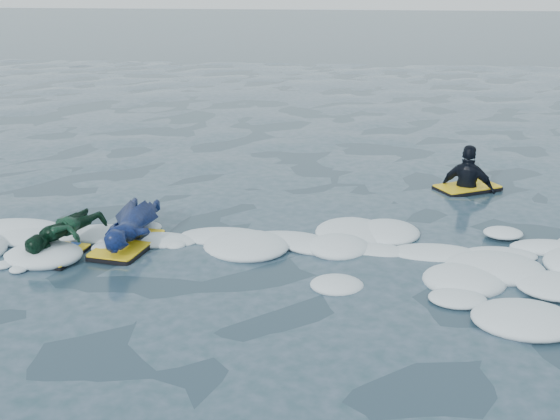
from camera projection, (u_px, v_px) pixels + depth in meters
The scene contains 5 objects.
ground at pixel (199, 287), 8.52m from camera, with size 120.00×120.00×0.00m, color #173137.
foam_band at pixel (216, 254), 9.49m from camera, with size 12.00×3.10×0.30m, color white, non-canonical shape.
prone_woman_unit at pixel (131, 226), 9.83m from camera, with size 0.84×1.83×0.47m.
prone_child_unit at pixel (66, 235), 9.47m from camera, with size 1.06×1.38×0.49m.
waiting_rider_unit at pixel (467, 191), 12.24m from camera, with size 1.26×1.07×1.65m.
Camera 1 is at (1.82, -7.59, 3.67)m, focal length 45.00 mm.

